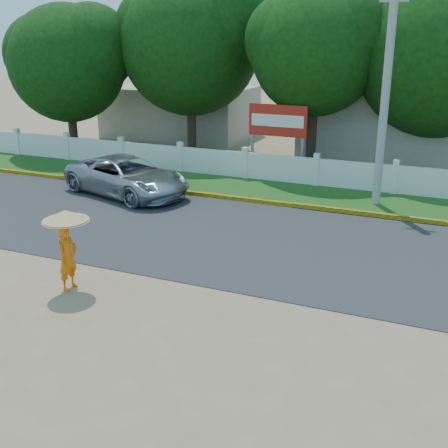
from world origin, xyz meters
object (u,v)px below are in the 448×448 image
object	(u,v)px
utility_pole	(385,96)
vehicle	(127,176)
monk_with_parasol	(67,238)
billboard	(278,124)

from	to	relation	value
utility_pole	vehicle	size ratio (longest dim) A/B	1.48
utility_pole	monk_with_parasol	size ratio (longest dim) A/B	3.83
utility_pole	vehicle	distance (m)	9.55
monk_with_parasol	billboard	xyz separation A→B (m)	(0.97, 12.60, 0.86)
utility_pole	monk_with_parasol	distance (m)	11.60
utility_pole	billboard	bearing A→B (deg)	149.33
monk_with_parasol	billboard	bearing A→B (deg)	85.58
vehicle	billboard	size ratio (longest dim) A/B	1.73
vehicle	billboard	world-z (taller)	billboard
monk_with_parasol	billboard	distance (m)	12.66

